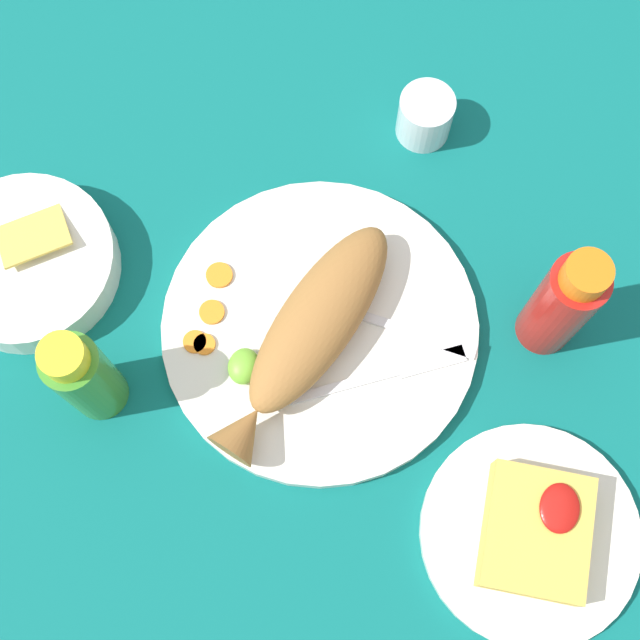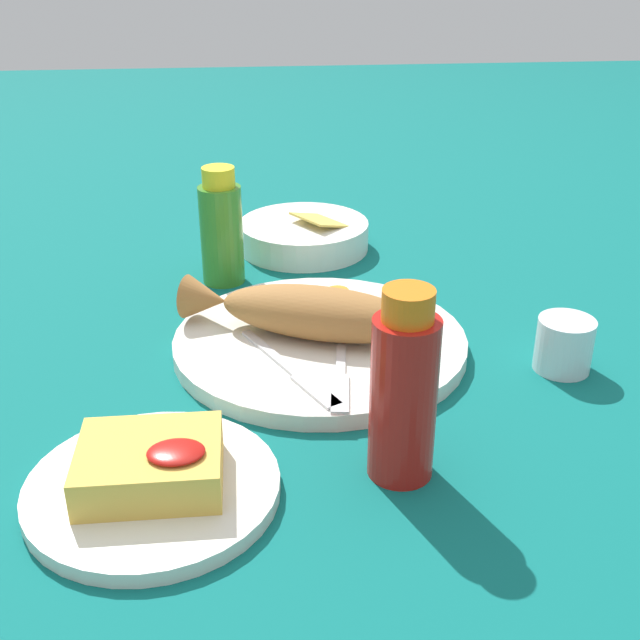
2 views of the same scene
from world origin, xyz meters
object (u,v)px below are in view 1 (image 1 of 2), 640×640
at_px(main_plate, 320,328).
at_px(guacamole_bowl, 27,262).
at_px(hot_sauce_bottle_red, 563,304).
at_px(hot_sauce_bottle_green, 84,376).
at_px(fork_near, 402,328).
at_px(fried_fish, 311,330).
at_px(salt_cup, 425,118).
at_px(fork_far, 390,373).
at_px(side_plate_fries, 530,534).

relative_size(main_plate, guacamole_bowl, 1.74).
height_order(hot_sauce_bottle_red, hot_sauce_bottle_green, hot_sauce_bottle_red).
bearing_deg(fork_near, main_plate, -163.49).
xyz_separation_m(fried_fish, hot_sauce_bottle_green, (-0.09, 0.20, 0.03)).
relative_size(fried_fish, guacamole_bowl, 1.47).
bearing_deg(guacamole_bowl, main_plate, -91.39).
bearing_deg(salt_cup, main_plate, 165.26).
xyz_separation_m(fork_far, guacamole_bowl, (0.04, 0.40, 0.00)).
bearing_deg(hot_sauce_bottle_green, salt_cup, -36.93).
bearing_deg(fried_fish, hot_sauce_bottle_green, 136.78).
bearing_deg(guacamole_bowl, hot_sauce_bottle_red, -85.80).
distance_m(main_plate, fork_near, 0.09).
bearing_deg(main_plate, fork_near, -81.07).
distance_m(main_plate, side_plate_fries, 0.29).
bearing_deg(fried_fish, main_plate, -0.00).
xyz_separation_m(fork_near, fork_far, (-0.05, 0.00, 0.00)).
relative_size(fried_fish, hot_sauce_bottle_green, 1.78).
bearing_deg(hot_sauce_bottle_green, fork_far, -75.59).
relative_size(fork_near, guacamole_bowl, 0.98).
xyz_separation_m(fried_fish, side_plate_fries, (-0.15, -0.25, -0.04)).
height_order(fork_far, side_plate_fries, fork_far).
height_order(main_plate, hot_sauce_bottle_red, hot_sauce_bottle_red).
xyz_separation_m(fork_far, hot_sauce_bottle_red, (0.08, -0.15, 0.06)).
xyz_separation_m(salt_cup, guacamole_bowl, (-0.25, 0.38, -0.00)).
relative_size(fried_fish, hot_sauce_bottle_red, 1.59).
bearing_deg(fork_far, side_plate_fries, -65.27).
distance_m(hot_sauce_bottle_red, side_plate_fries, 0.23).
height_order(fried_fish, hot_sauce_bottle_green, hot_sauce_bottle_green).
distance_m(main_plate, fork_far, 0.09).
relative_size(main_plate, hot_sauce_bottle_red, 1.87).
distance_m(salt_cup, guacamole_bowl, 0.46).
bearing_deg(fried_fish, guacamole_bowl, 107.46).
distance_m(fried_fish, fork_near, 0.10).
height_order(salt_cup, guacamole_bowl, salt_cup).
distance_m(fried_fish, hot_sauce_bottle_green, 0.22).
relative_size(hot_sauce_bottle_red, salt_cup, 2.88).
distance_m(hot_sauce_bottle_green, side_plate_fries, 0.46).
relative_size(main_plate, fried_fish, 1.18).
relative_size(fried_fish, fork_far, 1.63).
height_order(salt_cup, side_plate_fries, salt_cup).
relative_size(fork_far, side_plate_fries, 0.80).
height_order(fork_near, salt_cup, salt_cup).
distance_m(hot_sauce_bottle_green, salt_cup, 0.46).
bearing_deg(guacamole_bowl, fried_fish, -94.17).
height_order(fork_far, hot_sauce_bottle_red, hot_sauce_bottle_red).
bearing_deg(hot_sauce_bottle_red, side_plate_fries, -176.76).
distance_m(fried_fish, side_plate_fries, 0.29).
relative_size(fried_fish, fork_near, 1.51).
distance_m(fork_near, side_plate_fries, 0.24).
relative_size(hot_sauce_bottle_green, guacamole_bowl, 0.83).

